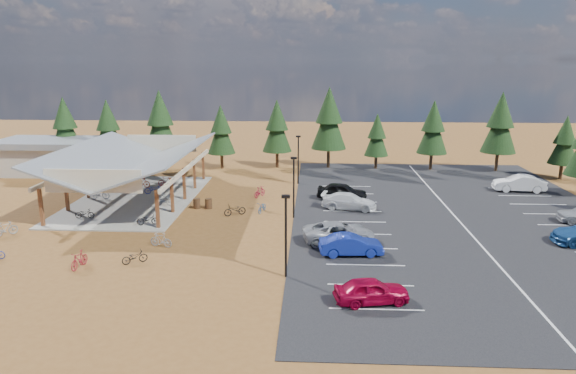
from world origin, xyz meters
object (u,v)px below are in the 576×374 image
at_px(bike_14, 262,207).
at_px(bike_5, 164,200).
at_px(car_2, 339,232).
at_px(bike_1, 100,194).
at_px(bike_0, 85,213).
at_px(bike_4, 148,219).
at_px(bike_12, 135,257).
at_px(bike_16, 235,210).
at_px(car_0, 371,290).
at_px(trash_bin_0, 197,203).
at_px(bike_2, 131,186).
at_px(bike_9, 5,229).
at_px(lamp_post_0, 286,230).
at_px(lamp_post_2, 298,156).
at_px(bike_pavilion, 134,159).
at_px(bike_6, 154,189).
at_px(lamp_post_1, 294,183).
at_px(car_1, 351,245).
at_px(bike_15, 260,192).
at_px(bike_3, 141,182).
at_px(bike_11, 79,260).
at_px(car_4, 342,191).
at_px(car_9, 519,183).
at_px(car_3, 349,201).
at_px(outbuilding, 48,156).
at_px(bike_7, 166,181).
at_px(trash_bin_1, 208,204).
at_px(bike_13, 161,240).

bearing_deg(bike_14, bike_5, -174.64).
xyz_separation_m(bike_14, car_2, (6.23, -7.17, 0.30)).
bearing_deg(car_2, bike_1, 54.63).
distance_m(bike_0, bike_4, 5.91).
height_order(bike_12, bike_16, bike_16).
relative_size(bike_16, car_0, 0.47).
relative_size(bike_14, car_2, 0.33).
bearing_deg(trash_bin_0, bike_2, 145.00).
bearing_deg(bike_4, bike_9, 91.85).
relative_size(bike_1, bike_16, 0.96).
bearing_deg(bike_4, trash_bin_0, -42.41).
bearing_deg(lamp_post_0, car_2, 60.95).
relative_size(lamp_post_2, bike_0, 3.28).
relative_size(bike_pavilion, bike_6, 10.36).
bearing_deg(lamp_post_1, car_1, -63.17).
bearing_deg(bike_12, car_2, -102.67).
relative_size(bike_2, bike_15, 1.04).
height_order(bike_9, car_1, car_1).
bearing_deg(bike_3, bike_11, -166.60).
height_order(bike_11, car_0, car_0).
relative_size(trash_bin_0, car_4, 0.19).
relative_size(bike_14, car_4, 0.37).
bearing_deg(bike_15, bike_6, 27.45).
bearing_deg(car_9, bike_5, -73.61).
bearing_deg(car_3, car_1, -171.70).
bearing_deg(car_2, bike_11, 98.19).
relative_size(outbuilding, car_9, 2.25).
bearing_deg(lamp_post_2, outbuilding, 172.15).
bearing_deg(bike_2, outbuilding, 53.72).
distance_m(bike_2, car_4, 20.89).
distance_m(bike_pavilion, bike_7, 6.25).
bearing_deg(bike_3, lamp_post_1, -114.41).
bearing_deg(bike_9, bike_2, -68.53).
height_order(bike_16, car_0, car_0).
bearing_deg(trash_bin_0, bike_15, 38.79).
relative_size(bike_11, car_2, 0.35).
distance_m(bike_3, car_3, 21.66).
relative_size(lamp_post_0, car_0, 1.27).
xyz_separation_m(bike_2, bike_7, (2.82, 2.37, 0.00)).
xyz_separation_m(lamp_post_2, trash_bin_0, (-8.66, -9.70, -2.53)).
bearing_deg(bike_2, car_1, -130.81).
relative_size(bike_7, car_3, 0.33).
bearing_deg(lamp_post_2, bike_15, -122.24).
distance_m(outbuilding, bike_1, 15.78).
bearing_deg(car_4, bike_0, 118.64).
distance_m(trash_bin_1, bike_14, 4.93).
height_order(car_0, car_2, car_2).
bearing_deg(car_2, outbuilding, 46.00).
height_order(bike_13, car_3, car_3).
xyz_separation_m(car_2, car_4, (0.83, 11.51, 0.07)).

